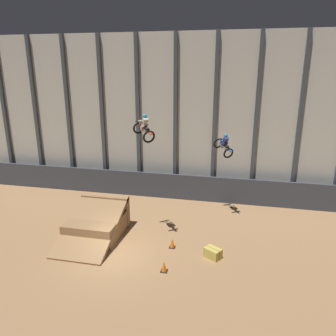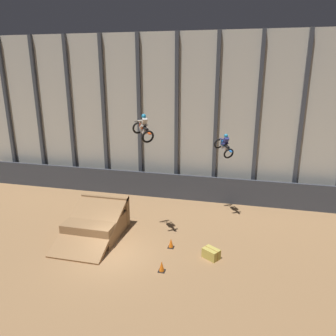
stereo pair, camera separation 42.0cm
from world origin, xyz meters
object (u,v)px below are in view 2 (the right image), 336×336
Objects in this scene: traffic_cone_arena_edge at (162,266)px; hay_bale_trackside at (211,254)px; dirt_ramp at (97,222)px; rider_bike_right_air at (224,146)px; traffic_cone_near_ramp at (171,243)px; rider_bike_left_air at (143,128)px.

hay_bale_trackside is (2.35, 1.84, -0.00)m from traffic_cone_arena_edge.
dirt_ramp is 5.89m from traffic_cone_arena_edge.
rider_bike_right_air is at bearing 72.06° from traffic_cone_arena_edge.
dirt_ramp is 8.61× the size of traffic_cone_near_ramp.
rider_bike_right_air is at bearing 30.79° from dirt_ramp.
dirt_ramp is 5.01m from traffic_cone_near_ramp.
traffic_cone_arena_edge is (0.07, -2.41, 0.00)m from traffic_cone_near_ramp.
traffic_cone_arena_edge is at bearing -100.75° from rider_bike_left_air.
rider_bike_right_air reaches higher than hay_bale_trackside.
traffic_cone_arena_edge is (1.88, -3.25, -6.57)m from rider_bike_left_air.
traffic_cone_arena_edge reaches higher than hay_bale_trackside.
traffic_cone_near_ramp is at bearing 166.70° from hay_bale_trackside.
rider_bike_left_air is 2.94× the size of traffic_cone_near_ramp.
dirt_ramp is 2.93× the size of rider_bike_left_air.
hay_bale_trackside is (7.37, -1.21, -0.47)m from dirt_ramp.
dirt_ramp is at bearing 172.62° from traffic_cone_near_ramp.
rider_bike_right_air is 9.24m from traffic_cone_arena_edge.
dirt_ramp is 6.86m from rider_bike_left_air.
rider_bike_left_air is (3.13, 0.20, 6.10)m from dirt_ramp.
hay_bale_trackside is at bearing -59.29° from rider_bike_left_air.
traffic_cone_arena_edge is (-2.42, -7.48, -4.86)m from rider_bike_right_air.
traffic_cone_arena_edge is 2.99m from hay_bale_trackside.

